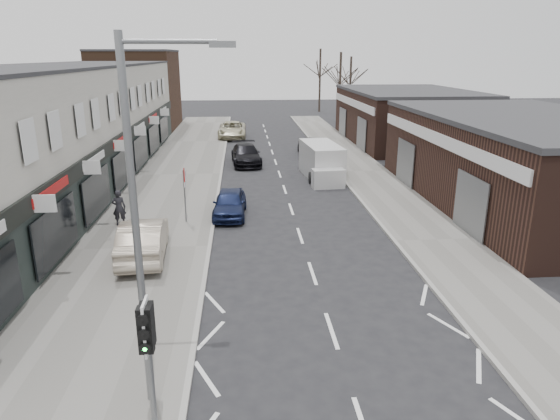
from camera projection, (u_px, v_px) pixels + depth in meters
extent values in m
plane|color=black|center=(345.00, 372.00, 12.63)|extent=(160.00, 160.00, 0.00)
cube|color=slate|center=(178.00, 175.00, 33.06)|extent=(5.50, 64.00, 0.12)
cube|color=slate|center=(364.00, 172.00, 33.98)|extent=(3.50, 64.00, 0.12)
cube|color=beige|center=(53.00, 129.00, 29.15)|extent=(8.00, 41.00, 7.10)
cube|color=#432B1C|center=(137.00, 91.00, 53.29)|extent=(8.00, 10.00, 8.00)
cube|color=#321D16|center=(528.00, 163.00, 26.20)|extent=(10.00, 18.00, 4.50)
cube|color=#321D16|center=(407.00, 117.00, 45.24)|extent=(10.00, 16.00, 4.50)
cylinder|color=slate|center=(151.00, 373.00, 9.93)|extent=(0.12, 0.12, 3.00)
cube|color=silver|center=(147.00, 327.00, 9.61)|extent=(0.05, 0.55, 1.10)
cube|color=black|center=(145.00, 330.00, 9.50)|extent=(0.28, 0.22, 0.95)
sphere|color=#0CE533|center=(146.00, 347.00, 9.47)|extent=(0.18, 0.18, 0.18)
cube|color=black|center=(148.00, 323.00, 9.73)|extent=(0.26, 0.20, 0.90)
cylinder|color=slate|center=(137.00, 235.00, 10.30)|extent=(0.16, 0.16, 8.00)
cylinder|color=slate|center=(168.00, 41.00, 9.24)|extent=(1.80, 0.10, 0.10)
cube|color=slate|center=(223.00, 44.00, 9.32)|extent=(0.50, 0.22, 0.12)
cylinder|color=slate|center=(185.00, 196.00, 23.27)|extent=(0.07, 0.07, 2.50)
cube|color=white|center=(185.00, 184.00, 23.09)|extent=(0.04, 0.45, 0.25)
cube|color=silver|center=(321.00, 161.00, 32.46)|extent=(2.41, 4.96, 2.19)
cube|color=silver|center=(328.00, 179.00, 29.94)|extent=(2.00, 1.01, 1.15)
cylinder|color=black|center=(311.00, 178.00, 31.02)|extent=(0.23, 0.73, 0.73)
cylinder|color=black|center=(339.00, 177.00, 31.15)|extent=(0.23, 0.73, 0.73)
cylinder|color=black|center=(304.00, 166.00, 34.22)|extent=(0.23, 0.73, 0.73)
cylinder|color=black|center=(330.00, 166.00, 34.35)|extent=(0.23, 0.73, 0.73)
imported|color=#A19381|center=(143.00, 239.00, 19.29)|extent=(1.95, 4.71, 1.52)
imported|color=black|center=(119.00, 208.00, 22.93)|extent=(0.66, 0.49, 1.67)
imported|color=#141C3E|center=(230.00, 203.00, 24.69)|extent=(1.75, 3.96, 1.32)
imported|color=black|center=(246.00, 155.00, 36.42)|extent=(2.34, 5.07, 1.44)
imported|color=beige|center=(232.00, 130.00, 48.03)|extent=(2.65, 5.62, 1.55)
imported|color=silver|center=(331.00, 161.00, 33.79)|extent=(2.09, 4.83, 1.55)
imported|color=black|center=(310.00, 146.00, 39.83)|extent=(1.99, 4.48, 1.50)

